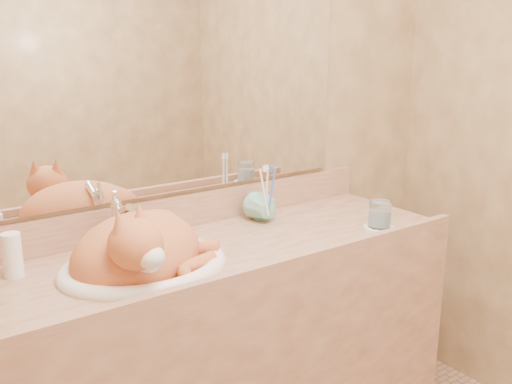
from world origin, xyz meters
TOP-DOWN VIEW (x-y plane):
  - wall_back at (0.00, 1.00)m, footprint 2.40×0.02m
  - vanity_counter at (0.00, 0.72)m, footprint 1.60×0.55m
  - mirror at (0.00, 0.99)m, footprint 1.30×0.02m
  - sink_basin at (-0.31, 0.70)m, footprint 0.56×0.49m
  - faucet at (-0.31, 0.90)m, footprint 0.07×0.14m
  - cat at (-0.33, 0.70)m, footprint 0.54×0.50m
  - soap_dispenser at (0.27, 0.88)m, footprint 0.10×0.10m
  - toothbrush_cup at (0.24, 0.83)m, footprint 0.11×0.11m
  - toothbrushes at (0.24, 0.83)m, footprint 0.04×0.04m
  - saucer at (0.53, 0.55)m, footprint 0.11×0.11m
  - water_glass at (0.53, 0.55)m, footprint 0.08×0.08m
  - lotion_bottle at (-0.64, 0.87)m, footprint 0.05×0.05m

SIDE VIEW (x-z plane):
  - vanity_counter at x=0.00m, z-range 0.00..0.85m
  - saucer at x=0.53m, z-range 0.85..0.86m
  - toothbrush_cup at x=0.24m, z-range 0.85..0.95m
  - water_glass at x=0.53m, z-range 0.86..0.95m
  - lotion_bottle at x=-0.64m, z-range 0.85..0.98m
  - cat at x=-0.33m, z-range 0.80..1.04m
  - sink_basin at x=-0.31m, z-range 0.85..1.01m
  - soap_dispenser at x=0.27m, z-range 0.85..1.02m
  - faucet at x=-0.31m, z-range 0.85..1.03m
  - toothbrushes at x=0.24m, z-range 0.87..1.10m
  - wall_back at x=0.00m, z-range 0.00..2.50m
  - mirror at x=0.00m, z-range 0.99..1.79m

